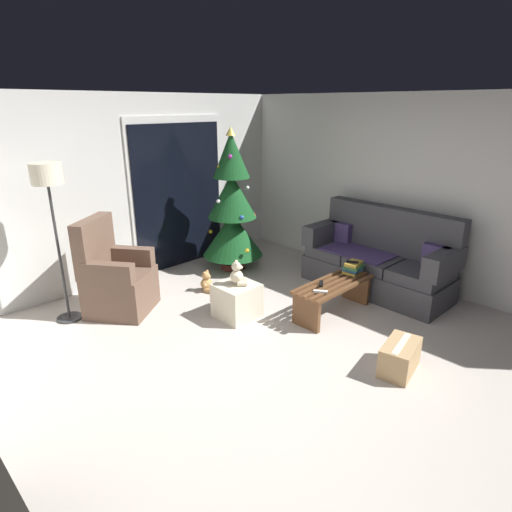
{
  "coord_description": "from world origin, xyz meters",
  "views": [
    {
      "loc": [
        -2.55,
        -2.3,
        2.35
      ],
      "look_at": [
        0.4,
        0.7,
        0.85
      ],
      "focal_mm": 29.99,
      "sensor_mm": 36.0,
      "label": 1
    }
  ],
  "objects_px": {
    "armchair": "(116,279)",
    "cardboard_box_taped_mid_floor": "(400,357)",
    "christmas_tree": "(232,209)",
    "cell_phone": "(352,262)",
    "floor_lamp": "(49,190)",
    "couch": "(379,261)",
    "coffee_table": "(333,293)",
    "remote_white": "(321,291)",
    "ottoman": "(237,300)",
    "teddy_bear_honey_by_tree": "(207,282)",
    "book_stack": "(353,268)",
    "remote_black": "(321,284)",
    "teddy_bear_cream": "(237,275)"
  },
  "relations": [
    {
      "from": "teddy_bear_honey_by_tree",
      "to": "christmas_tree",
      "type": "bearing_deg",
      "value": 25.38
    },
    {
      "from": "cell_phone",
      "to": "floor_lamp",
      "type": "xyz_separation_m",
      "value": [
        -2.66,
        2.04,
        0.96
      ]
    },
    {
      "from": "coffee_table",
      "to": "ottoman",
      "type": "bearing_deg",
      "value": 139.25
    },
    {
      "from": "remote_black",
      "to": "floor_lamp",
      "type": "relative_size",
      "value": 0.09
    },
    {
      "from": "teddy_bear_cream",
      "to": "floor_lamp",
      "type": "bearing_deg",
      "value": 137.31
    },
    {
      "from": "coffee_table",
      "to": "cell_phone",
      "type": "bearing_deg",
      "value": 1.8
    },
    {
      "from": "remote_white",
      "to": "book_stack",
      "type": "relative_size",
      "value": 0.59
    },
    {
      "from": "remote_black",
      "to": "ottoman",
      "type": "height_order",
      "value": "remote_black"
    },
    {
      "from": "ottoman",
      "to": "floor_lamp",
      "type": "bearing_deg",
      "value": 137.3
    },
    {
      "from": "remote_white",
      "to": "teddy_bear_cream",
      "type": "relative_size",
      "value": 0.55
    },
    {
      "from": "remote_white",
      "to": "ottoman",
      "type": "xyz_separation_m",
      "value": [
        -0.52,
        0.8,
        -0.21
      ]
    },
    {
      "from": "couch",
      "to": "armchair",
      "type": "distance_m",
      "value": 3.34
    },
    {
      "from": "remote_white",
      "to": "cardboard_box_taped_mid_floor",
      "type": "height_order",
      "value": "remote_white"
    },
    {
      "from": "coffee_table",
      "to": "armchair",
      "type": "distance_m",
      "value": 2.56
    },
    {
      "from": "remote_white",
      "to": "christmas_tree",
      "type": "relative_size",
      "value": 0.08
    },
    {
      "from": "coffee_table",
      "to": "remote_white",
      "type": "relative_size",
      "value": 7.05
    },
    {
      "from": "cell_phone",
      "to": "teddy_bear_cream",
      "type": "relative_size",
      "value": 0.5
    },
    {
      "from": "teddy_bear_honey_by_tree",
      "to": "cardboard_box_taped_mid_floor",
      "type": "distance_m",
      "value": 2.68
    },
    {
      "from": "floor_lamp",
      "to": "ottoman",
      "type": "bearing_deg",
      "value": -42.7
    },
    {
      "from": "cell_phone",
      "to": "cardboard_box_taped_mid_floor",
      "type": "distance_m",
      "value": 1.5
    },
    {
      "from": "christmas_tree",
      "to": "armchair",
      "type": "relative_size",
      "value": 1.83
    },
    {
      "from": "christmas_tree",
      "to": "teddy_bear_cream",
      "type": "relative_size",
      "value": 7.23
    },
    {
      "from": "christmas_tree",
      "to": "book_stack",
      "type": "bearing_deg",
      "value": -82.49
    },
    {
      "from": "ottoman",
      "to": "teddy_bear_honey_by_tree",
      "type": "relative_size",
      "value": 1.54
    },
    {
      "from": "couch",
      "to": "coffee_table",
      "type": "bearing_deg",
      "value": -179.26
    },
    {
      "from": "couch",
      "to": "ottoman",
      "type": "distance_m",
      "value": 2.02
    },
    {
      "from": "teddy_bear_honey_by_tree",
      "to": "teddy_bear_cream",
      "type": "bearing_deg",
      "value": -103.02
    },
    {
      "from": "remote_white",
      "to": "teddy_bear_honey_by_tree",
      "type": "distance_m",
      "value": 1.67
    },
    {
      "from": "book_stack",
      "to": "cell_phone",
      "type": "bearing_deg",
      "value": 173.67
    },
    {
      "from": "floor_lamp",
      "to": "teddy_bear_honey_by_tree",
      "type": "distance_m",
      "value": 2.19
    },
    {
      "from": "book_stack",
      "to": "cell_phone",
      "type": "distance_m",
      "value": 0.08
    },
    {
      "from": "cell_phone",
      "to": "ottoman",
      "type": "height_order",
      "value": "cell_phone"
    },
    {
      "from": "christmas_tree",
      "to": "armchair",
      "type": "bearing_deg",
      "value": -177.59
    },
    {
      "from": "armchair",
      "to": "cardboard_box_taped_mid_floor",
      "type": "bearing_deg",
      "value": -67.13
    },
    {
      "from": "couch",
      "to": "ottoman",
      "type": "xyz_separation_m",
      "value": [
        -1.88,
        0.72,
        -0.2
      ]
    },
    {
      "from": "coffee_table",
      "to": "cardboard_box_taped_mid_floor",
      "type": "height_order",
      "value": "coffee_table"
    },
    {
      "from": "remote_white",
      "to": "cardboard_box_taped_mid_floor",
      "type": "distance_m",
      "value": 1.11
    },
    {
      "from": "coffee_table",
      "to": "teddy_bear_cream",
      "type": "bearing_deg",
      "value": 139.25
    },
    {
      "from": "remote_black",
      "to": "floor_lamp",
      "type": "distance_m",
      "value": 3.11
    },
    {
      "from": "book_stack",
      "to": "cardboard_box_taped_mid_floor",
      "type": "distance_m",
      "value": 1.49
    },
    {
      "from": "armchair",
      "to": "couch",
      "type": "bearing_deg",
      "value": -33.45
    },
    {
      "from": "cardboard_box_taped_mid_floor",
      "to": "ottoman",
      "type": "bearing_deg",
      "value": 100.59
    },
    {
      "from": "teddy_bear_honey_by_tree",
      "to": "cardboard_box_taped_mid_floor",
      "type": "xyz_separation_m",
      "value": [
        0.15,
        -2.68,
        0.02
      ]
    },
    {
      "from": "couch",
      "to": "cell_phone",
      "type": "bearing_deg",
      "value": -179.89
    },
    {
      "from": "armchair",
      "to": "book_stack",
      "type": "bearing_deg",
      "value": -40.4
    },
    {
      "from": "ottoman",
      "to": "teddy_bear_honey_by_tree",
      "type": "bearing_deg",
      "value": 76.34
    },
    {
      "from": "christmas_tree",
      "to": "teddy_bear_cream",
      "type": "bearing_deg",
      "value": -129.55
    },
    {
      "from": "couch",
      "to": "coffee_table",
      "type": "xyz_separation_m",
      "value": [
        -1.03,
        -0.01,
        -0.13
      ]
    },
    {
      "from": "coffee_table",
      "to": "ottoman",
      "type": "relative_size",
      "value": 2.5
    },
    {
      "from": "remote_black",
      "to": "christmas_tree",
      "type": "height_order",
      "value": "christmas_tree"
    }
  ]
}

